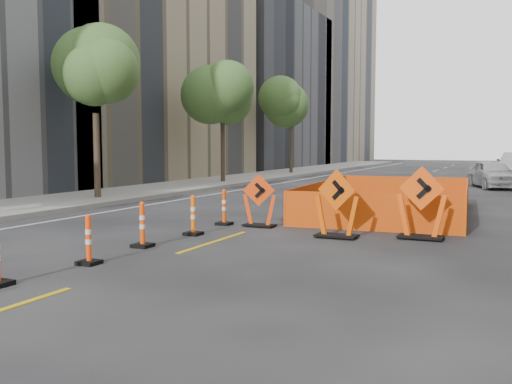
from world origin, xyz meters
The scene contains 16 objects.
ground_plane centered at (0.00, 0.00, 0.00)m, with size 140.00×140.00×0.00m, color black.
sidewalk_left centered at (-9.00, 12.00, 0.07)m, with size 4.00×90.00×0.15m, color gray.
bld_left_d centered at (-17.00, 39.20, 7.00)m, with size 12.00×16.00×14.00m, color #4C4C51.
bld_left_e centered at (-17.00, 55.60, 10.00)m, with size 12.00×20.00×20.00m, color gray.
tree_l_b centered at (-8.40, 10.00, 4.53)m, with size 2.80×2.80×5.95m.
tree_l_c centered at (-8.40, 20.00, 4.53)m, with size 2.80×2.80×5.95m.
tree_l_d centered at (-8.40, 30.00, 4.53)m, with size 2.80×2.80×5.95m.
channelizer_3 centered at (-0.91, 0.98, 0.46)m, with size 0.36×0.36×0.92m, color #FF430A, non-canonical shape.
channelizer_4 centered at (-1.06, 2.80, 0.49)m, with size 0.38×0.38×0.97m, color #F5450A, non-canonical shape.
channelizer_5 centered at (-0.92, 4.61, 0.48)m, with size 0.38×0.38×0.96m, color #FC5F0A, non-canonical shape.
channelizer_6 centered at (-1.06, 6.42, 0.48)m, with size 0.38×0.38×0.96m, color #DC4209, non-canonical shape.
chevron_sign_left centered at (-0.06, 6.52, 0.69)m, with size 0.92×0.55×1.38m, color #F13E0A, non-canonical shape.
chevron_sign_center centered at (2.29, 5.68, 0.80)m, with size 1.06×0.64×1.59m, color #E55409, non-canonical shape.
chevron_sign_right centered at (4.09, 6.31, 0.83)m, with size 1.11×0.67×1.67m, color #F74E0A, non-canonical shape.
safety_fence centered at (2.46, 10.79, 0.47)m, with size 4.46×7.59×0.95m, color #F7500D, non-canonical shape.
parked_car_near centered at (4.85, 23.09, 0.69)m, with size 1.63×4.04×1.38m, color #B4B5B6.
Camera 1 is at (6.11, -6.94, 2.19)m, focal length 40.00 mm.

